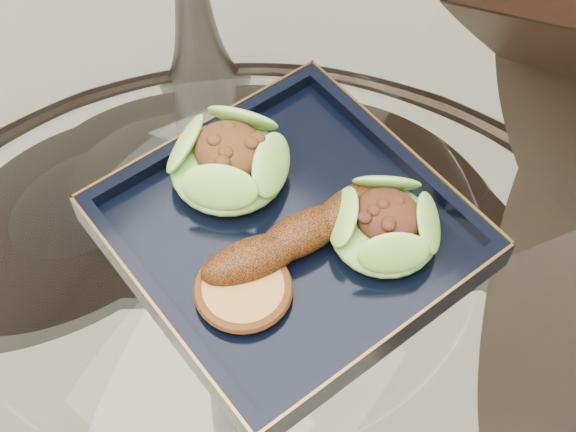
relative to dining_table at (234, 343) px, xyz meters
The scene contains 7 objects.
dining_table is the anchor object (origin of this frame).
dining_chair 0.43m from the dining_table, 63.33° to the left, with size 0.50×0.50×0.91m.
navy_plate 0.18m from the dining_table, 55.79° to the left, with size 0.27×0.27×0.02m, color black.
lettuce_wrap_left 0.22m from the dining_table, 123.81° to the left, with size 0.10×0.10×0.04m, color #669F2E.
lettuce_wrap_right 0.24m from the dining_table, 40.91° to the left, with size 0.09×0.09×0.03m, color #4D8D28.
roasted_plantain 0.21m from the dining_table, 39.96° to the left, with size 0.18×0.04×0.03m, color #592809.
crumb_patty 0.20m from the dining_table, 29.36° to the right, with size 0.07×0.07×0.01m, color #B8873D.
Camera 1 is at (0.26, -0.26, 1.36)m, focal length 50.00 mm.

